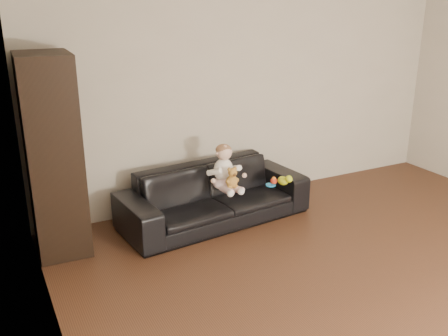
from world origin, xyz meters
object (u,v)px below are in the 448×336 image
teddy_bear (232,178)px  cabinet (53,156)px  toy_rattle (274,181)px  sofa (214,195)px  toy_green (283,181)px  toy_blue_disc (271,185)px  baby (225,170)px

teddy_bear → cabinet: bearing=167.2°
toy_rattle → teddy_bear: bearing=-176.8°
sofa → teddy_bear: (0.07, -0.25, 0.25)m
cabinet → toy_green: bearing=-7.4°
toy_green → toy_rattle: bearing=146.3°
sofa → toy_rattle: 0.63m
teddy_bear → toy_blue_disc: teddy_bear is taller
toy_green → toy_rattle: toy_green is taller
baby → toy_blue_disc: 0.52m
cabinet → sofa: bearing=-1.4°
cabinet → baby: 1.62m
cabinet → toy_green: 2.25m
baby → toy_green: baby is taller
cabinet → teddy_bear: bearing=-10.0°
toy_green → toy_blue_disc: bearing=165.4°
toy_rattle → toy_green: bearing=-33.7°
cabinet → toy_green: (2.17, -0.37, -0.47)m
sofa → baby: (0.06, -0.11, 0.29)m
sofa → toy_rattle: (0.58, -0.22, 0.13)m
toy_rattle → sofa: bearing=159.1°
toy_rattle → baby: bearing=167.5°
sofa → baby: 0.32m
teddy_bear → toy_green: size_ratio=1.68×
teddy_bear → toy_rattle: size_ratio=3.02×
baby → toy_rattle: 0.55m
sofa → toy_green: (0.65, -0.27, 0.13)m
sofa → cabinet: 1.63m
teddy_bear → toy_blue_disc: bearing=0.7°
toy_blue_disc → sofa: bearing=155.6°
teddy_bear → toy_blue_disc: (0.45, 0.01, -0.15)m
toy_green → toy_blue_disc: size_ratio=1.23×
baby → toy_rattle: size_ratio=6.48×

